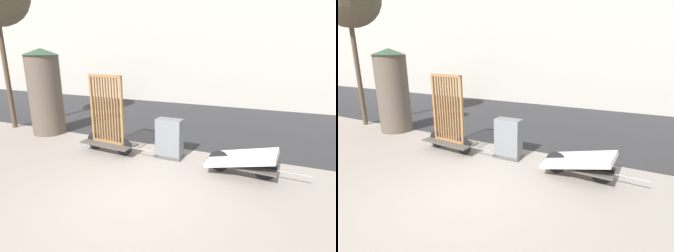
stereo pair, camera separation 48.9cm
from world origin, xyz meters
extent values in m
plane|color=gray|center=(0.00, 0.00, 0.00)|extent=(60.00, 60.00, 0.00)
cube|color=#2D2D30|center=(0.00, 6.63, 0.00)|extent=(56.00, 7.22, 0.01)
cube|color=#B2ADA3|center=(0.00, 12.24, 5.00)|extent=(48.00, 4.00, 10.00)
cube|color=#4C4742|center=(-1.93, 1.86, 0.29)|extent=(1.73, 0.79, 0.04)
cylinder|color=black|center=(-1.39, 1.82, 0.27)|extent=(0.54, 0.07, 0.54)
cylinder|color=black|center=(-2.48, 1.90, 0.27)|extent=(0.54, 0.07, 0.54)
cylinder|color=gray|center=(-0.74, 1.78, 0.29)|extent=(0.70, 0.08, 0.03)
cube|color=olive|center=(-1.93, 1.86, 0.35)|extent=(1.15, 0.15, 0.07)
cube|color=olive|center=(-1.93, 1.86, 2.27)|extent=(1.15, 0.15, 0.07)
cube|color=olive|center=(-2.47, 1.90, 1.31)|extent=(0.07, 0.07, 2.00)
cube|color=olive|center=(-1.39, 1.82, 1.31)|extent=(0.07, 0.07, 2.00)
cube|color=olive|center=(-2.34, 1.89, 1.31)|extent=(0.04, 0.05, 1.93)
cube|color=olive|center=(-2.24, 1.88, 1.31)|extent=(0.04, 0.05, 1.93)
cube|color=olive|center=(-2.14, 1.88, 1.31)|extent=(0.04, 0.05, 1.93)
cube|color=olive|center=(-2.04, 1.87, 1.31)|extent=(0.04, 0.05, 1.93)
cube|color=olive|center=(-1.93, 1.86, 1.31)|extent=(0.04, 0.05, 1.93)
cube|color=olive|center=(-1.83, 1.85, 1.31)|extent=(0.04, 0.05, 1.93)
cube|color=olive|center=(-1.73, 1.85, 1.31)|extent=(0.04, 0.05, 1.93)
cube|color=olive|center=(-1.63, 1.84, 1.31)|extent=(0.04, 0.05, 1.93)
cube|color=olive|center=(-1.53, 1.83, 1.31)|extent=(0.04, 0.05, 1.93)
cube|color=#4C4742|center=(1.93, 1.86, 0.29)|extent=(1.72, 0.79, 0.04)
cylinder|color=black|center=(2.48, 1.83, 0.27)|extent=(0.54, 0.07, 0.54)
cylinder|color=black|center=(1.39, 1.90, 0.27)|extent=(0.54, 0.07, 0.54)
cylinder|color=gray|center=(3.12, 1.79, 0.29)|extent=(0.70, 0.07, 0.03)
cube|color=silver|center=(1.93, 1.86, 0.46)|extent=(1.66, 1.04, 0.49)
cube|color=#4C4C4C|center=(-0.11, 2.22, 0.04)|extent=(0.79, 0.43, 0.08)
cube|color=slate|center=(-0.11, 2.22, 0.57)|extent=(0.73, 0.37, 1.13)
cylinder|color=brown|center=(-5.19, 2.67, 1.41)|extent=(1.14, 1.14, 2.82)
cone|color=#335138|center=(-5.19, 2.67, 2.94)|extent=(1.27, 1.27, 0.24)
cylinder|color=#4C3D2D|center=(-7.09, 2.67, 2.15)|extent=(0.18, 0.18, 4.29)
camera|label=1|loc=(2.63, -4.23, 2.89)|focal=28.00mm
camera|label=2|loc=(3.07, -4.02, 2.89)|focal=28.00mm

